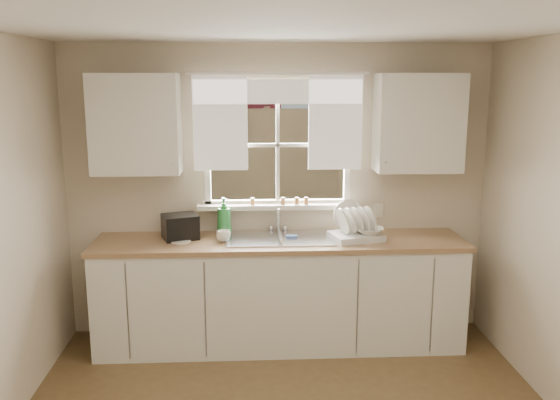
{
  "coord_description": "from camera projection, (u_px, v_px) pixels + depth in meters",
  "views": [
    {
      "loc": [
        -0.24,
        -3.0,
        2.22
      ],
      "look_at": [
        0.0,
        1.65,
        1.25
      ],
      "focal_mm": 38.0,
      "sensor_mm": 36.0,
      "label": 1
    }
  ],
  "objects": [
    {
      "name": "room_walls",
      "position": [
        297.0,
        270.0,
        3.08
      ],
      "size": [
        3.62,
        4.02,
        2.5
      ],
      "color": "beige",
      "rests_on": "ground"
    },
    {
      "name": "base_cabinets",
      "position": [
        280.0,
        294.0,
        4.95
      ],
      "size": [
        3.0,
        0.62,
        0.87
      ],
      "primitive_type": "cube",
      "color": "silver",
      "rests_on": "ground"
    },
    {
      "name": "sink",
      "position": [
        280.0,
        247.0,
        4.9
      ],
      "size": [
        0.88,
        0.52,
        0.4
      ],
      "color": "#B7B7BC",
      "rests_on": "countertop"
    },
    {
      "name": "countertop",
      "position": [
        280.0,
        242.0,
        4.86
      ],
      "size": [
        3.04,
        0.65,
        0.04
      ],
      "primitive_type": "cube",
      "color": "#916D48",
      "rests_on": "base_cabinets"
    },
    {
      "name": "soap_bottle_b",
      "position": [
        224.0,
        224.0,
        5.01
      ],
      "size": [
        0.1,
        0.1,
        0.18
      ],
      "primitive_type": "imported",
      "rotation": [
        0.0,
        0.0,
        0.22
      ],
      "color": "#2D58AB",
      "rests_on": "countertop"
    },
    {
      "name": "saucer",
      "position": [
        181.0,
        241.0,
        4.8
      ],
      "size": [
        0.16,
        0.16,
        0.01
      ],
      "primitive_type": "cylinder",
      "color": "silver",
      "rests_on": "countertop"
    },
    {
      "name": "upper_cabinet_right",
      "position": [
        418.0,
        123.0,
        4.86
      ],
      "size": [
        0.7,
        0.33,
        0.8
      ],
      "primitive_type": "cube",
      "color": "silver",
      "rests_on": "room_walls"
    },
    {
      "name": "upper_cabinet_left",
      "position": [
        136.0,
        124.0,
        4.75
      ],
      "size": [
        0.7,
        0.33,
        0.8
      ],
      "primitive_type": "cube",
      "color": "silver",
      "rests_on": "room_walls"
    },
    {
      "name": "curtains",
      "position": [
        278.0,
        112.0,
        4.91
      ],
      "size": [
        1.5,
        0.03,
        0.81
      ],
      "color": "white",
      "rests_on": "room_walls"
    },
    {
      "name": "backyard",
      "position": [
        292.0,
        8.0,
        10.95
      ],
      "size": [
        20.0,
        10.0,
        6.13
      ],
      "color": "#335421",
      "rests_on": "ground"
    },
    {
      "name": "dish_rack",
      "position": [
        355.0,
        229.0,
        4.86
      ],
      "size": [
        0.46,
        0.39,
        0.3
      ],
      "color": "silver",
      "rests_on": "countertop"
    },
    {
      "name": "sill_jars",
      "position": [
        285.0,
        201.0,
        5.06
      ],
      "size": [
        0.5,
        0.04,
        0.06
      ],
      "color": "brown",
      "rests_on": "window"
    },
    {
      "name": "cup",
      "position": [
        223.0,
        236.0,
        4.79
      ],
      "size": [
        0.15,
        0.15,
        0.09
      ],
      "primitive_type": "imported",
      "rotation": [
        0.0,
        0.0,
        0.36
      ],
      "color": "silver",
      "rests_on": "countertop"
    },
    {
      "name": "wall_outlet",
      "position": [
        379.0,
        210.0,
        5.16
      ],
      "size": [
        0.08,
        0.01,
        0.12
      ],
      "primitive_type": "cube",
      "color": "beige",
      "rests_on": "room_walls"
    },
    {
      "name": "soap_bottle_a",
      "position": [
        224.0,
        217.0,
        4.96
      ],
      "size": [
        0.16,
        0.16,
        0.32
      ],
      "primitive_type": "imported",
      "rotation": [
        0.0,
        0.0,
        0.39
      ],
      "color": "#2A8039",
      "rests_on": "countertop"
    },
    {
      "name": "soap_bottle_c",
      "position": [
        224.0,
        225.0,
        5.01
      ],
      "size": [
        0.15,
        0.15,
        0.16
      ],
      "primitive_type": "imported",
      "rotation": [
        0.0,
        0.0,
        -0.25
      ],
      "color": "beige",
      "rests_on": "countertop"
    },
    {
      "name": "black_appliance",
      "position": [
        180.0,
        227.0,
        4.88
      ],
      "size": [
        0.34,
        0.31,
        0.2
      ],
      "primitive_type": "cube",
      "rotation": [
        0.0,
        0.0,
        0.33
      ],
      "color": "black",
      "rests_on": "countertop"
    },
    {
      "name": "bowl",
      "position": [
        370.0,
        231.0,
        4.82
      ],
      "size": [
        0.27,
        0.27,
        0.05
      ],
      "primitive_type": "imported",
      "rotation": [
        0.0,
        0.0,
        -0.36
      ],
      "color": "silver",
      "rests_on": "dish_rack"
    },
    {
      "name": "ceiling",
      "position": [
        298.0,
        19.0,
        2.89
      ],
      "size": [
        3.6,
        4.0,
        0.02
      ],
      "primitive_type": "cube",
      "color": "silver",
      "rests_on": "room_walls"
    },
    {
      "name": "window",
      "position": [
        278.0,
        165.0,
        5.05
      ],
      "size": [
        1.38,
        0.16,
        1.06
      ],
      "color": "white",
      "rests_on": "room_walls"
    }
  ]
}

